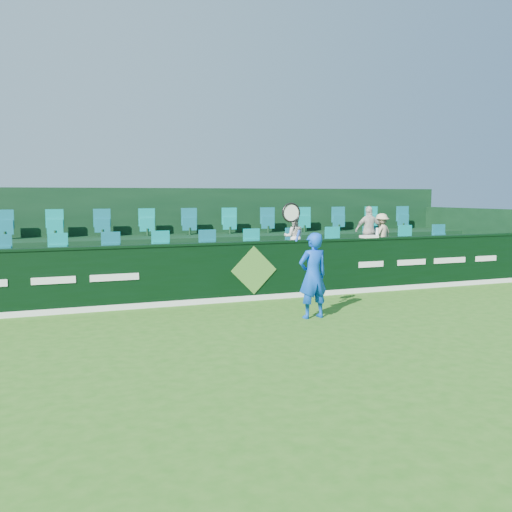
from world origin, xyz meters
name	(u,v)px	position (x,y,z in m)	size (l,w,h in m)	color
ground	(338,341)	(0.00, 0.00, 0.00)	(60.00, 60.00, 0.00)	#2A6919
sponsor_hoarding	(252,271)	(0.00, 4.00, 0.67)	(16.00, 0.25, 1.35)	black
stand_tier_front	(236,276)	(0.00, 5.10, 0.40)	(16.00, 2.00, 0.80)	black
stand_tier_back	(214,258)	(0.00, 7.00, 0.65)	(16.00, 1.80, 1.30)	black
stand_rear	(209,237)	(0.00, 7.44, 1.22)	(16.00, 4.10, 2.60)	black
seat_row_front	(231,247)	(0.00, 5.50, 1.10)	(13.50, 0.50, 0.60)	#088A84
seat_row_back	(211,224)	(0.00, 7.30, 1.60)	(13.50, 0.50, 0.60)	#088A84
tennis_player	(313,275)	(0.41, 1.76, 0.86)	(1.08, 0.45, 2.31)	blue
spectator_left	(294,237)	(1.57, 5.12, 1.34)	(0.52, 0.41, 1.07)	silver
spectator_middle	(369,230)	(3.80, 5.12, 1.45)	(0.76, 0.32, 1.30)	beige
spectator_right	(381,234)	(4.20, 5.12, 1.35)	(0.71, 0.41, 1.10)	#CCBA90
towel	(369,237)	(3.10, 4.00, 1.38)	(0.40, 0.26, 0.06)	white
drinks_bottle	(377,233)	(3.33, 4.00, 1.47)	(0.08, 0.08, 0.24)	white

